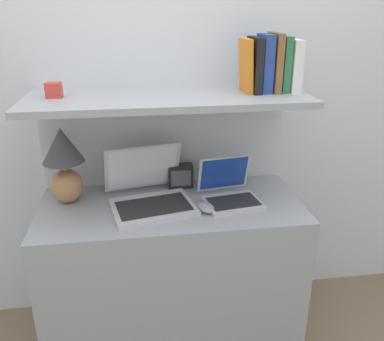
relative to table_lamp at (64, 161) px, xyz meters
The scene contains 16 objects.
wall_back 0.58m from the table_lamp, 26.61° to the left, with size 6.00×0.05×2.40m.
desk 0.73m from the table_lamp, 12.09° to the right, with size 1.17×0.52×0.73m.
back_riser 0.60m from the table_lamp, 21.92° to the left, with size 1.17×0.04×1.19m.
shelf 0.53m from the table_lamp, ahead, with size 1.17×0.47×0.03m.
table_lamp is the anchor object (origin of this frame).
laptop_large 0.40m from the table_lamp, 12.18° to the right, with size 0.41×0.41×0.25m.
laptop_small 0.74m from the table_lamp, ahead, with size 0.28×0.27×0.20m.
computer_mouse 0.65m from the table_lamp, 16.69° to the right, with size 0.09×0.12×0.04m.
router_box 0.55m from the table_lamp, ahead, with size 0.12×0.07×0.11m.
book_white 1.07m from the table_lamp, ahead, with size 0.04×0.15×0.21m.
book_green 1.03m from the table_lamp, ahead, with size 0.03×0.13×0.23m.
book_brown 1.00m from the table_lamp, ahead, with size 0.03×0.15×0.24m.
book_blue 0.96m from the table_lamp, ahead, with size 0.04×0.13×0.24m.
book_black 0.92m from the table_lamp, ahead, with size 0.03×0.16×0.22m.
book_orange 0.88m from the table_lamp, ahead, with size 0.04×0.14×0.22m.
shelf_gadget 0.32m from the table_lamp, 87.64° to the right, with size 0.06×0.05×0.06m.
Camera 1 is at (-0.14, -1.36, 1.56)m, focal length 38.00 mm.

